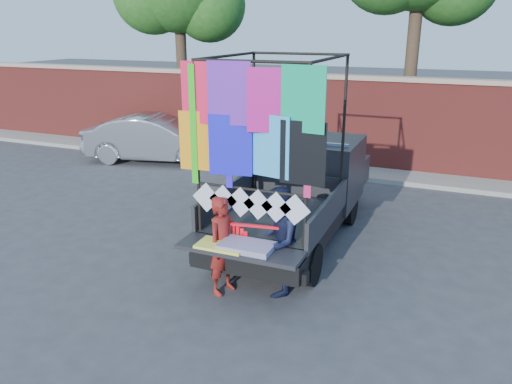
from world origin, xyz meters
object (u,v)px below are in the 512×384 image
at_px(pickup_truck, 304,187).
at_px(man, 277,242).
at_px(sedan, 156,139).
at_px(woman, 223,246).

relative_size(pickup_truck, man, 3.27).
bearing_deg(pickup_truck, sedan, 149.04).
distance_m(pickup_truck, man, 2.63).
relative_size(pickup_truck, woman, 3.59).
relative_size(sedan, man, 2.51).
distance_m(pickup_truck, sedan, 6.59).
bearing_deg(woman, man, -52.67).
height_order(sedan, woman, woman).
distance_m(pickup_truck, woman, 2.91).
xyz_separation_m(sedan, woman, (5.30, -6.28, 0.07)).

